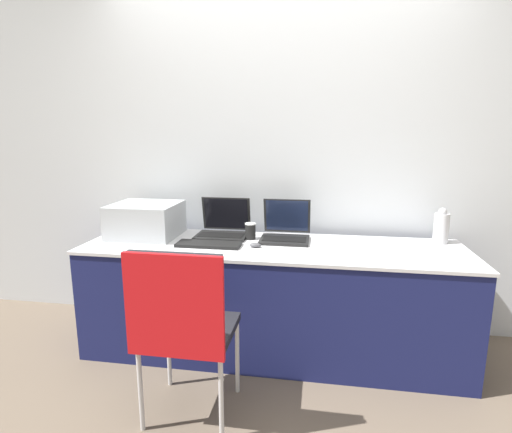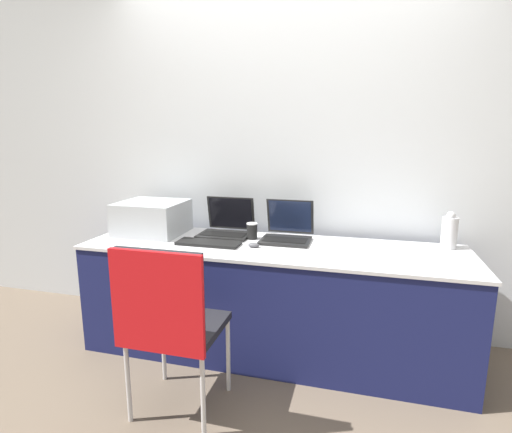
% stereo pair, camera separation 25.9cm
% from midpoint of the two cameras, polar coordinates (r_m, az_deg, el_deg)
% --- Properties ---
extents(ground_plane, '(14.00, 14.00, 0.00)m').
position_cam_midpoint_polar(ground_plane, '(2.59, -1.88, -22.11)').
color(ground_plane, '#6B5B4C').
extents(wall_back, '(8.00, 0.05, 2.60)m').
position_cam_midpoint_polar(wall_back, '(2.94, 1.00, 8.98)').
color(wall_back, silver).
rests_on(wall_back, ground_plane).
extents(table, '(2.45, 0.70, 0.73)m').
position_cam_midpoint_polar(table, '(2.71, -0.52, -11.66)').
color(table, '#191E51').
rests_on(table, ground_plane).
extents(printer, '(0.45, 0.42, 0.23)m').
position_cam_midpoint_polar(printer, '(2.93, -17.96, -0.32)').
color(printer, '#B2B7BC').
rests_on(printer, table).
extents(laptop_left, '(0.35, 0.30, 0.26)m').
position_cam_midpoint_polar(laptop_left, '(2.84, -7.30, -1.60)').
color(laptop_left, black).
rests_on(laptop_left, table).
extents(laptop_right, '(0.33, 0.33, 0.26)m').
position_cam_midpoint_polar(laptop_right, '(2.72, 1.52, -2.09)').
color(laptop_right, black).
rests_on(laptop_right, table).
extents(external_keyboard, '(0.41, 0.15, 0.02)m').
position_cam_midpoint_polar(external_keyboard, '(2.60, -9.63, -3.99)').
color(external_keyboard, black).
rests_on(external_keyboard, table).
extents(coffee_cup, '(0.07, 0.07, 0.11)m').
position_cam_midpoint_polar(coffee_cup, '(2.73, -3.53, -2.12)').
color(coffee_cup, black).
rests_on(coffee_cup, table).
extents(mouse, '(0.07, 0.04, 0.03)m').
position_cam_midpoint_polar(mouse, '(2.54, -3.03, -4.15)').
color(mouse, '#4C4C51').
rests_on(mouse, table).
extents(metal_pitcher, '(0.10, 0.10, 0.24)m').
position_cam_midpoint_polar(metal_pitcher, '(2.83, 22.63, -1.44)').
color(metal_pitcher, silver).
rests_on(metal_pitcher, table).
extents(chair, '(0.46, 0.43, 0.93)m').
position_cam_midpoint_polar(chair, '(2.01, -14.29, -13.90)').
color(chair, black).
rests_on(chair, ground_plane).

